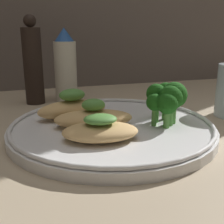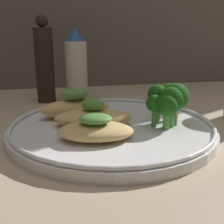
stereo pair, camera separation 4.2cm
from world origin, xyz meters
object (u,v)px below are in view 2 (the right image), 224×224
at_px(plate, 112,127).
at_px(sauce_bottle, 76,66).
at_px(pepper_grinder, 45,63).
at_px(broccoli_bunch, 168,99).

xyz_separation_m(plate, sauce_bottle, (-0.03, 0.23, 0.07)).
bearing_deg(sauce_bottle, pepper_grinder, -180.00).
relative_size(broccoli_bunch, sauce_bottle, 0.41).
distance_m(sauce_bottle, pepper_grinder, 0.07).
bearing_deg(broccoli_bunch, sauce_bottle, 113.86).
xyz_separation_m(plate, pepper_grinder, (-0.10, 0.23, 0.08)).
bearing_deg(sauce_bottle, plate, -82.05).
distance_m(plate, sauce_bottle, 0.24).
xyz_separation_m(sauce_bottle, pepper_grinder, (-0.07, -0.00, 0.01)).
distance_m(broccoli_bunch, sauce_bottle, 0.28).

